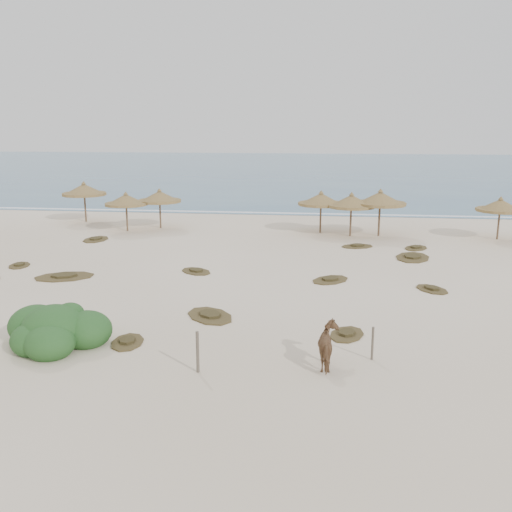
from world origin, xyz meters
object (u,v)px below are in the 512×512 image
object	(u,v)px
palapa_0	(84,190)
horse	(330,346)
bush	(56,330)
palapa_1	(126,200)

from	to	relation	value
palapa_0	horse	size ratio (longest dim) A/B	2.75
palapa_0	bush	bearing A→B (deg)	-68.92
palapa_0	horse	world-z (taller)	palapa_0
bush	palapa_0	bearing A→B (deg)	111.08
palapa_1	horse	world-z (taller)	palapa_1
palapa_0	horse	distance (m)	31.23
palapa_0	bush	distance (m)	26.16
palapa_1	horse	xyz separation A→B (m)	(14.14, -21.60, -1.49)
palapa_0	palapa_1	xyz separation A→B (m)	(4.52, -3.38, -0.26)
horse	palapa_1	bearing A→B (deg)	-61.81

